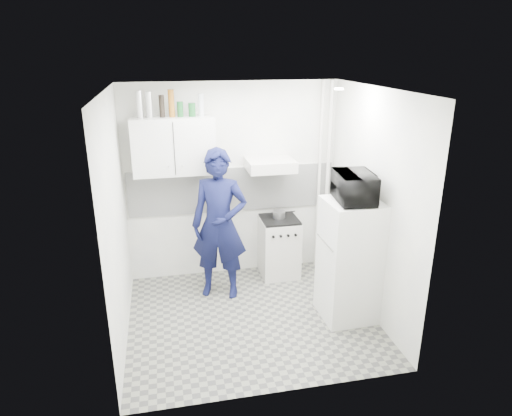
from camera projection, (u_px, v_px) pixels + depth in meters
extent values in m
plane|color=gray|center=(251.00, 318.00, 5.34)|extent=(2.80, 2.80, 0.00)
plane|color=white|center=(251.00, 89.00, 4.47)|extent=(2.80, 2.80, 0.00)
plane|color=white|center=(233.00, 182.00, 6.06)|extent=(2.80, 0.00, 2.80)
plane|color=white|center=(116.00, 223.00, 4.63)|extent=(0.00, 2.60, 2.60)
plane|color=white|center=(372.00, 205.00, 5.17)|extent=(0.00, 2.60, 2.60)
imported|color=black|center=(219.00, 225.00, 5.56)|extent=(0.79, 0.64, 1.88)
cube|color=beige|center=(279.00, 248.00, 6.24)|extent=(0.50, 0.50, 0.80)
cube|color=silver|center=(349.00, 260.00, 5.16)|extent=(0.61, 0.61, 1.42)
cube|color=black|center=(280.00, 219.00, 6.10)|extent=(0.48, 0.48, 0.03)
cylinder|color=silver|center=(279.00, 214.00, 6.10)|extent=(0.17, 0.17, 0.09)
imported|color=black|center=(355.00, 187.00, 4.87)|extent=(0.60, 0.44, 0.31)
cylinder|color=silver|center=(139.00, 104.00, 5.33)|extent=(0.07, 0.07, 0.32)
cylinder|color=silver|center=(149.00, 105.00, 5.35)|extent=(0.08, 0.08, 0.30)
cylinder|color=black|center=(162.00, 106.00, 5.39)|extent=(0.06, 0.06, 0.26)
cylinder|color=brown|center=(171.00, 103.00, 5.40)|extent=(0.07, 0.07, 0.32)
cylinder|color=#144C1E|center=(180.00, 109.00, 5.44)|extent=(0.07, 0.07, 0.18)
cylinder|color=#144C1E|center=(192.00, 110.00, 5.47)|extent=(0.09, 0.09, 0.16)
cylinder|color=#B2B7BC|center=(201.00, 105.00, 5.48)|extent=(0.07, 0.07, 0.27)
cube|color=silver|center=(174.00, 146.00, 5.57)|extent=(1.00, 0.35, 0.70)
cube|color=beige|center=(270.00, 165.00, 5.82)|extent=(0.60, 0.50, 0.14)
cube|color=white|center=(233.00, 189.00, 6.08)|extent=(2.74, 0.03, 0.60)
cylinder|color=beige|center=(327.00, 178.00, 6.23)|extent=(0.05, 0.05, 2.60)
cylinder|color=beige|center=(319.00, 178.00, 6.21)|extent=(0.04, 0.04, 2.60)
cylinder|color=white|center=(339.00, 89.00, 4.86)|extent=(0.10, 0.10, 0.02)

